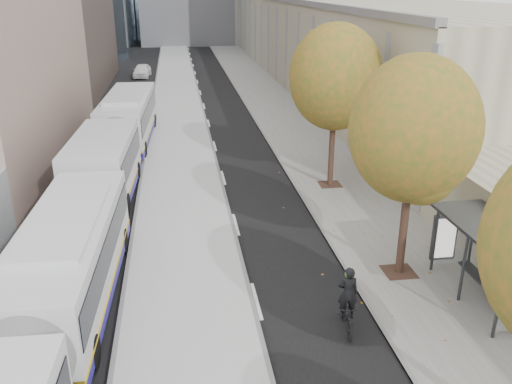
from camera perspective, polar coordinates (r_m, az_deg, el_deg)
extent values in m
cube|color=#B6B6B6|center=(39.11, -8.20, 6.81)|extent=(4.25, 150.00, 0.15)
cube|color=slate|center=(39.93, 3.44, 7.23)|extent=(4.75, 150.00, 0.08)
cube|color=gray|center=(69.90, 8.06, 16.36)|extent=(18.00, 92.00, 8.00)
cube|color=#383A3F|center=(18.21, 23.45, -3.57)|extent=(1.90, 4.40, 0.10)
cylinder|color=#383A3F|center=(16.94, 24.20, -10.47)|extent=(0.10, 0.10, 2.40)
cube|color=silver|center=(19.09, 24.77, -6.74)|extent=(0.04, 4.00, 2.10)
cylinder|color=#301F18|center=(19.30, 15.24, -3.92)|extent=(0.28, 0.28, 3.24)
sphere|color=#3B5C1C|center=(18.12, 16.32, 6.35)|extent=(4.20, 4.20, 4.20)
cylinder|color=#301F18|center=(27.18, 7.95, 4.14)|extent=(0.28, 0.28, 3.38)
sphere|color=#3B5C1C|center=(26.35, 8.36, 11.88)|extent=(4.40, 4.40, 4.40)
cube|color=silver|center=(14.87, -22.01, -14.11)|extent=(3.12, 17.23, 2.86)
cube|color=black|center=(14.59, -22.29, -12.42)|extent=(3.15, 16.55, 0.99)
cube|color=silver|center=(31.72, -14.13, 5.69)|extent=(3.51, 18.26, 3.03)
cube|color=black|center=(31.58, -14.22, 6.66)|extent=(3.53, 17.54, 1.05)
cube|color=#007E2E|center=(23.28, -15.92, -1.03)|extent=(1.92, 0.15, 1.17)
imported|color=black|center=(16.54, 9.47, -12.72)|extent=(0.65, 1.68, 0.99)
imported|color=black|center=(16.13, 9.64, -10.42)|extent=(0.65, 0.46, 1.66)
sphere|color=#4E7C2C|center=(15.81, 9.78, -8.50)|extent=(0.26, 0.26, 0.26)
imported|color=white|center=(61.52, -11.91, 12.40)|extent=(2.01, 4.27, 1.41)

